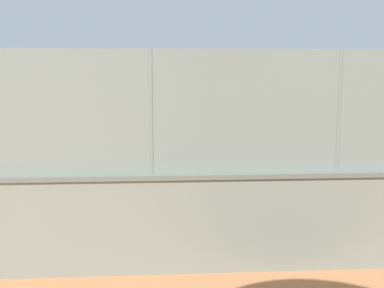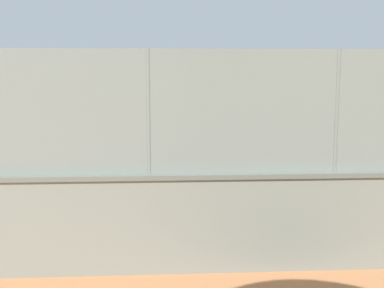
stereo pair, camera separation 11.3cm
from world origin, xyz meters
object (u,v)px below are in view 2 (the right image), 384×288
at_px(player_at_service_line, 67,149).
at_px(player_baseline_waiting, 324,158).
at_px(courtside_bench, 304,218).
at_px(player_crossing_court, 260,130).
at_px(sports_ball, 107,182).

height_order(player_at_service_line, player_baseline_waiting, player_baseline_waiting).
xyz_separation_m(player_baseline_waiting, courtside_bench, (1.72, 4.38, -0.47)).
bearing_deg(player_crossing_court, sports_ball, 50.65).
bearing_deg(player_baseline_waiting, sports_ball, -5.29).
bearing_deg(sports_ball, player_baseline_waiting, 174.71).
relative_size(sports_ball, courtside_bench, 0.15).
distance_m(player_baseline_waiting, courtside_bench, 4.73).
distance_m(player_at_service_line, sports_ball, 2.27).
bearing_deg(player_baseline_waiting, courtside_bench, 68.58).
relative_size(player_baseline_waiting, courtside_bench, 0.98).
height_order(player_baseline_waiting, sports_ball, player_baseline_waiting).
height_order(player_crossing_court, sports_ball, player_crossing_court).
bearing_deg(player_baseline_waiting, player_crossing_court, -85.93).
relative_size(player_crossing_court, courtside_bench, 0.95).
relative_size(player_at_service_line, courtside_bench, 0.95).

